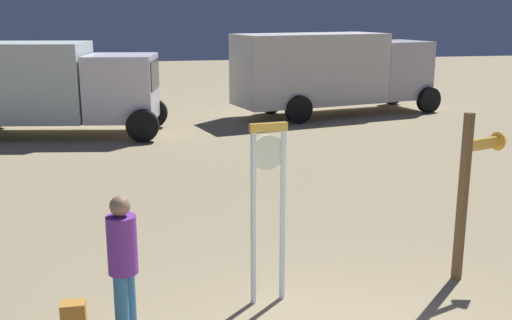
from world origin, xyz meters
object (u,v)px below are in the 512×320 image
(box_truck_near, at_px, (332,70))
(person_near_clock, at_px, (123,262))
(box_truck_far, at_px, (34,84))
(arrow_sign, at_px, (479,172))
(backpack, at_px, (74,320))
(standing_clock, at_px, (268,194))

(box_truck_near, bearing_deg, person_near_clock, -116.36)
(box_truck_near, relative_size, box_truck_far, 1.06)
(arrow_sign, relative_size, box_truck_near, 0.30)
(backpack, bearing_deg, box_truck_far, 99.52)
(box_truck_far, bearing_deg, person_near_clock, -78.05)
(standing_clock, bearing_deg, box_truck_far, 110.42)
(person_near_clock, xyz_separation_m, box_truck_far, (-2.59, 12.24, 0.56))
(backpack, xyz_separation_m, box_truck_far, (-2.02, 12.07, 1.28))
(arrow_sign, relative_size, box_truck_far, 0.32)
(standing_clock, xyz_separation_m, backpack, (-2.30, -0.46, -1.19))
(box_truck_far, bearing_deg, box_truck_near, 10.67)
(person_near_clock, height_order, backpack, person_near_clock)
(standing_clock, xyz_separation_m, person_near_clock, (-1.73, -0.64, -0.46))
(arrow_sign, distance_m, box_truck_far, 13.49)
(box_truck_near, bearing_deg, backpack, -118.49)
(person_near_clock, height_order, box_truck_near, box_truck_near)
(arrow_sign, distance_m, backpack, 5.39)
(person_near_clock, relative_size, box_truck_near, 0.22)
(backpack, distance_m, box_truck_far, 12.30)
(person_near_clock, bearing_deg, arrow_sign, 10.33)
(standing_clock, xyz_separation_m, box_truck_near, (5.23, 13.40, 0.16))
(arrow_sign, height_order, box_truck_near, box_truck_near)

